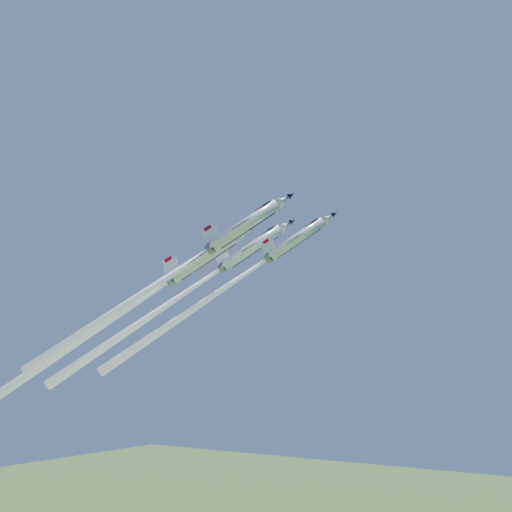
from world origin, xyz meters
The scene contains 4 objects.
jet_lead centered at (-4.21, -2.22, 74.49)m, with size 30.68×21.31×32.34m.
jet_left centered at (-15.97, -0.43, 73.86)m, with size 34.28×23.81×36.07m.
jet_right centered at (-8.91, -11.38, 75.42)m, with size 32.92×22.86×34.33m.
jet_slot centered at (-21.53, -13.80, 67.66)m, with size 41.21×28.62×44.14m.
Camera 1 is at (51.34, -79.33, 60.12)m, focal length 40.00 mm.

